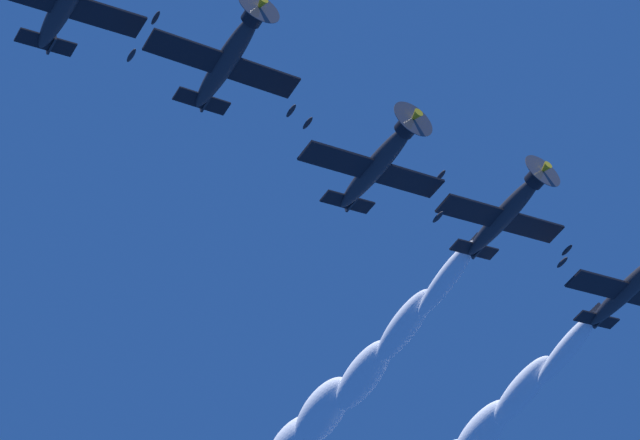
% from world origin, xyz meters
% --- Properties ---
extents(airplane_lead, '(7.96, 8.07, 3.33)m').
position_xyz_m(airplane_lead, '(14.28, 12.12, 59.95)').
color(airplane_lead, '#232328').
extents(airplane_left_wingman, '(7.94, 8.07, 3.36)m').
position_xyz_m(airplane_left_wingman, '(7.09, 5.89, 61.00)').
color(airplane_left_wingman, '#232328').
extents(airplane_right_wingman, '(7.98, 8.09, 3.77)m').
position_xyz_m(airplane_right_wingman, '(0.00, -0.59, 58.57)').
color(airplane_right_wingman, '#232328').
extents(airplane_outer_left, '(8.01, 8.07, 3.44)m').
position_xyz_m(airplane_outer_left, '(-7.42, -7.35, 61.28)').
color(airplane_outer_left, '#232328').
extents(smoke_trail_left_wingman, '(22.34, 26.00, 5.53)m').
position_xyz_m(smoke_trail_left_wingman, '(-8.61, 24.59, 63.33)').
color(smoke_trail_left_wingman, white).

